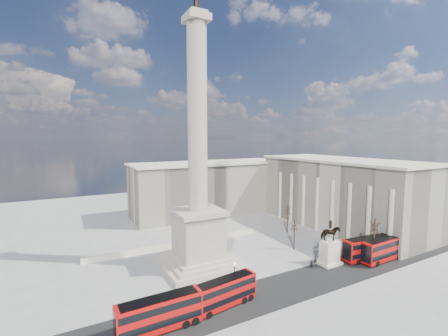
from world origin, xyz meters
name	(u,v)px	position (x,y,z in m)	size (l,w,h in m)	color
ground	(210,275)	(0.00, 0.00, 0.00)	(180.00, 180.00, 0.00)	#979690
asphalt_road	(266,294)	(5.00, -10.00, 0.00)	(120.00, 9.00, 0.01)	black
nelsons_column	(198,199)	(0.00, 5.00, 12.92)	(14.00, 14.00, 49.85)	#AFA592
balustrade_wall	(179,244)	(0.00, 16.00, 0.55)	(40.00, 0.60, 1.10)	beige
building_east	(341,192)	(45.00, 10.00, 9.32)	(19.00, 46.00, 18.60)	#AFA990
building_northeast	(212,187)	(20.00, 40.00, 8.32)	(51.00, 17.00, 16.60)	#AFA990
red_bus_a	(160,313)	(-12.20, -10.91, 2.31)	(10.89, 2.75, 4.40)	#B70B09
red_bus_b	(225,292)	(-2.47, -10.00, 2.17)	(10.44, 3.70, 4.14)	#B70B09
red_bus_c	(369,248)	(30.96, -8.99, 2.40)	(11.51, 3.83, 4.58)	#B70B09
red_bus_d	(384,249)	(33.15, -10.74, 2.41)	(11.37, 2.93, 4.59)	#B70B09
victorian_lamp	(234,279)	(-0.70, -9.77, 3.60)	(0.52, 0.52, 6.11)	black
equestrian_statue	(330,249)	(22.27, -6.85, 3.06)	(4.22, 3.16, 8.73)	beige
bare_tree_near	(375,226)	(31.50, -9.67, 7.01)	(2.03, 2.03, 8.90)	#332319
bare_tree_mid	(294,226)	(21.48, 2.25, 5.38)	(1.80, 1.80, 6.83)	#332319
bare_tree_far	(288,210)	(28.06, 12.20, 5.99)	(1.86, 1.86, 7.60)	#332319
pedestrian_walking	(315,260)	(19.97, -5.53, 0.88)	(0.64, 0.42, 1.76)	black
pedestrian_standing	(332,251)	(26.59, -3.77, 0.86)	(0.84, 0.65, 1.73)	black
pedestrian_crossing	(312,264)	(18.07, -6.50, 0.76)	(0.89, 0.37, 1.52)	black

